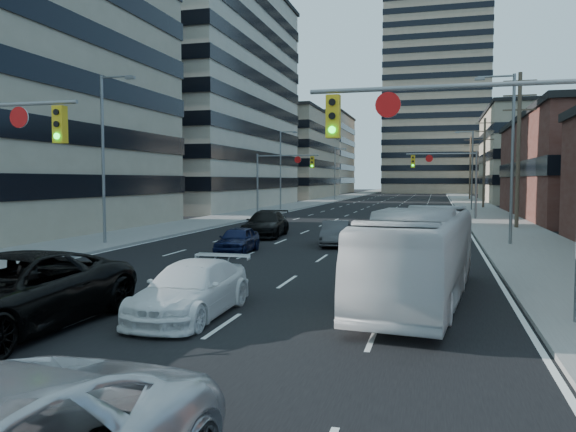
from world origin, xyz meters
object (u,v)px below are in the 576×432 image
(white_van, at_px, (191,290))
(sedan_blue, at_px, (237,240))
(transit_bus, at_px, (420,255))
(black_pickup, at_px, (10,293))

(white_van, relative_size, sedan_blue, 1.28)
(transit_bus, bearing_deg, black_pickup, -140.85)
(black_pickup, height_order, white_van, black_pickup)
(black_pickup, relative_size, white_van, 1.36)
(black_pickup, bearing_deg, transit_bus, 34.41)
(white_van, distance_m, sedan_blue, 12.48)
(black_pickup, xyz_separation_m, transit_bus, (9.02, 5.81, 0.44))
(white_van, bearing_deg, black_pickup, -143.89)
(sedan_blue, bearing_deg, white_van, -78.76)
(transit_bus, bearing_deg, sedan_blue, 141.49)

